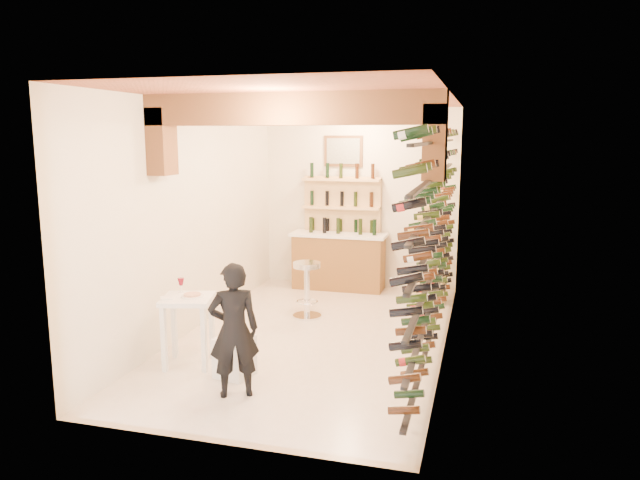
{
  "coord_description": "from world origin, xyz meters",
  "views": [
    {
      "loc": [
        2.16,
        -7.53,
        2.73
      ],
      "look_at": [
        0.0,
        0.3,
        1.3
      ],
      "focal_mm": 33.5,
      "sensor_mm": 36.0,
      "label": 1
    }
  ],
  "objects_px": {
    "wine_rack": "(431,230)",
    "tasting_table": "(188,309)",
    "back_counter": "(339,259)",
    "white_stool": "(235,356)",
    "chrome_barstool": "(307,286)",
    "crate_lower": "(429,293)",
    "person": "(234,330)"
  },
  "relations": [
    {
      "from": "chrome_barstool",
      "to": "crate_lower",
      "type": "bearing_deg",
      "value": 38.57
    },
    {
      "from": "wine_rack",
      "to": "person",
      "type": "relative_size",
      "value": 3.95
    },
    {
      "from": "wine_rack",
      "to": "white_stool",
      "type": "bearing_deg",
      "value": -143.04
    },
    {
      "from": "wine_rack",
      "to": "back_counter",
      "type": "height_order",
      "value": "wine_rack"
    },
    {
      "from": "wine_rack",
      "to": "back_counter",
      "type": "distance_m",
      "value": 3.38
    },
    {
      "from": "wine_rack",
      "to": "crate_lower",
      "type": "bearing_deg",
      "value": 94.63
    },
    {
      "from": "white_stool",
      "to": "back_counter",
      "type": "bearing_deg",
      "value": 87.14
    },
    {
      "from": "tasting_table",
      "to": "chrome_barstool",
      "type": "height_order",
      "value": "tasting_table"
    },
    {
      "from": "wine_rack",
      "to": "crate_lower",
      "type": "height_order",
      "value": "wine_rack"
    },
    {
      "from": "tasting_table",
      "to": "chrome_barstool",
      "type": "bearing_deg",
      "value": 54.96
    },
    {
      "from": "wine_rack",
      "to": "person",
      "type": "xyz_separation_m",
      "value": [
        -1.83,
        -2.01,
        -0.83
      ]
    },
    {
      "from": "wine_rack",
      "to": "tasting_table",
      "type": "bearing_deg",
      "value": -153.47
    },
    {
      "from": "tasting_table",
      "to": "back_counter",
      "type": "bearing_deg",
      "value": 63.21
    },
    {
      "from": "tasting_table",
      "to": "crate_lower",
      "type": "distance_m",
      "value": 4.4
    },
    {
      "from": "white_stool",
      "to": "crate_lower",
      "type": "bearing_deg",
      "value": 63.5
    },
    {
      "from": "tasting_table",
      "to": "chrome_barstool",
      "type": "xyz_separation_m",
      "value": [
        0.83,
        2.19,
        -0.2
      ]
    },
    {
      "from": "chrome_barstool",
      "to": "wine_rack",
      "type": "bearing_deg",
      "value": -24.02
    },
    {
      "from": "back_counter",
      "to": "person",
      "type": "distance_m",
      "value": 4.66
    },
    {
      "from": "back_counter",
      "to": "crate_lower",
      "type": "height_order",
      "value": "back_counter"
    },
    {
      "from": "person",
      "to": "chrome_barstool",
      "type": "height_order",
      "value": "person"
    },
    {
      "from": "back_counter",
      "to": "crate_lower",
      "type": "bearing_deg",
      "value": -15.17
    },
    {
      "from": "crate_lower",
      "to": "white_stool",
      "type": "bearing_deg",
      "value": -116.5
    },
    {
      "from": "wine_rack",
      "to": "crate_lower",
      "type": "distance_m",
      "value": 2.62
    },
    {
      "from": "person",
      "to": "chrome_barstool",
      "type": "bearing_deg",
      "value": -116.48
    },
    {
      "from": "back_counter",
      "to": "chrome_barstool",
      "type": "xyz_separation_m",
      "value": [
        -0.05,
        -1.81,
        -0.04
      ]
    },
    {
      "from": "back_counter",
      "to": "tasting_table",
      "type": "height_order",
      "value": "back_counter"
    },
    {
      "from": "back_counter",
      "to": "white_stool",
      "type": "distance_m",
      "value": 4.2
    },
    {
      "from": "white_stool",
      "to": "chrome_barstool",
      "type": "height_order",
      "value": "chrome_barstool"
    },
    {
      "from": "person",
      "to": "chrome_barstool",
      "type": "distance_m",
      "value": 2.86
    },
    {
      "from": "wine_rack",
      "to": "chrome_barstool",
      "type": "height_order",
      "value": "wine_rack"
    },
    {
      "from": "back_counter",
      "to": "chrome_barstool",
      "type": "relative_size",
      "value": 2.0
    },
    {
      "from": "white_stool",
      "to": "chrome_barstool",
      "type": "relative_size",
      "value": 0.55
    }
  ]
}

